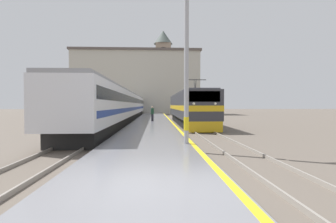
# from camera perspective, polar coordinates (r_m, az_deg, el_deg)

# --- Properties ---
(ground_plane) EXTENTS (200.00, 200.00, 0.00)m
(ground_plane) POSITION_cam_1_polar(r_m,az_deg,el_deg) (36.13, -3.23, -1.94)
(ground_plane) COLOR #60564C
(platform) EXTENTS (4.24, 140.00, 0.39)m
(platform) POSITION_cam_1_polar(r_m,az_deg,el_deg) (31.12, -3.31, -2.12)
(platform) COLOR slate
(platform) RESTS_ON ground
(rail_track_near) EXTENTS (2.83, 140.00, 0.16)m
(rail_track_near) POSITION_cam_1_polar(r_m,az_deg,el_deg) (31.34, 3.90, -2.40)
(rail_track_near) COLOR #60564C
(rail_track_near) RESTS_ON ground
(rail_track_far) EXTENTS (2.84, 140.00, 0.16)m
(rail_track_far) POSITION_cam_1_polar(r_m,az_deg,el_deg) (31.40, -10.19, -2.41)
(rail_track_far) COLOR #60564C
(rail_track_far) RESTS_ON ground
(locomotive_train) EXTENTS (2.92, 18.83, 4.45)m
(locomotive_train) POSITION_cam_1_polar(r_m,az_deg,el_deg) (28.68, 4.51, 0.76)
(locomotive_train) COLOR black
(locomotive_train) RESTS_ON ground
(passenger_train) EXTENTS (2.92, 50.90, 3.69)m
(passenger_train) POSITION_cam_1_polar(r_m,az_deg,el_deg) (36.95, -9.06, 1.22)
(passenger_train) COLOR black
(passenger_train) RESTS_ON ground
(catenary_mast) EXTENTS (2.54, 0.23, 8.12)m
(catenary_mast) POSITION_cam_1_polar(r_m,az_deg,el_deg) (11.94, 4.63, 13.07)
(catenary_mast) COLOR #9E9EA3
(catenary_mast) RESTS_ON platform
(person_on_platform) EXTENTS (0.34, 0.34, 1.59)m
(person_on_platform) POSITION_cam_1_polar(r_m,az_deg,el_deg) (28.02, -3.42, -0.41)
(person_on_platform) COLOR #23232D
(person_on_platform) RESTS_ON platform
(clock_tower) EXTENTS (4.85, 4.85, 21.56)m
(clock_tower) POSITION_cam_1_polar(r_m,az_deg,el_deg) (69.49, -1.07, 9.23)
(clock_tower) COLOR gray
(clock_tower) RESTS_ON ground
(station_building) EXTENTS (28.62, 9.65, 14.39)m
(station_building) POSITION_cam_1_polar(r_m,az_deg,el_deg) (61.35, -6.78, 6.19)
(station_building) COLOR #B7B2A3
(station_building) RESTS_ON ground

